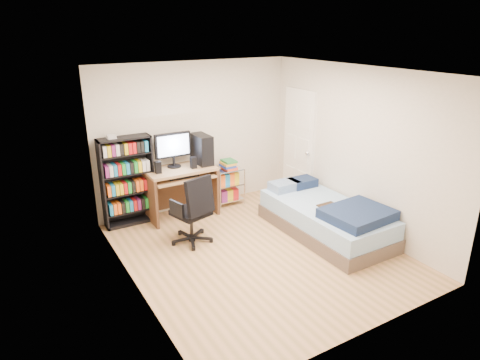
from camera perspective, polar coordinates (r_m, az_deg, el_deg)
room at (r=5.66m, az=2.59°, el=1.60°), size 3.58×4.08×2.58m
media_shelf at (r=6.94m, az=-14.78°, el=-0.05°), size 0.81×0.27×1.49m
computer_desk at (r=7.14m, az=-7.31°, el=1.24°), size 1.12×0.65×1.41m
office_chair at (r=6.30m, az=-6.25°, el=-5.52°), size 0.76×0.76×1.04m
wire_cart at (r=7.54m, az=-1.60°, el=0.59°), size 0.51×0.38×0.81m
bed at (r=6.67m, az=11.47°, el=-4.95°), size 1.06×2.13×0.61m
door at (r=7.75m, az=7.83°, el=4.57°), size 0.12×0.80×2.00m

